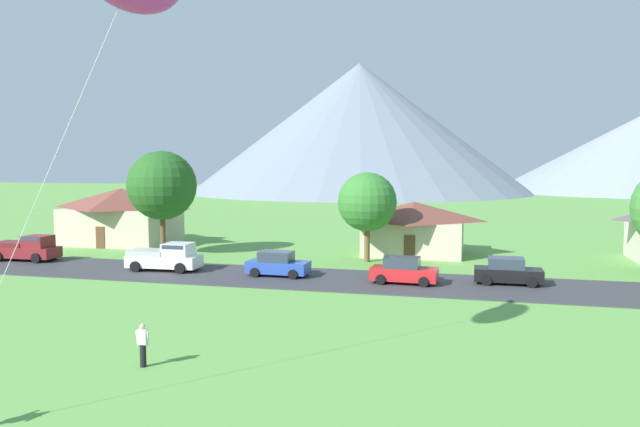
{
  "coord_description": "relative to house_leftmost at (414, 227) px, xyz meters",
  "views": [
    {
      "loc": [
        8.68,
        -7.56,
        7.75
      ],
      "look_at": [
        1.22,
        21.62,
        5.27
      ],
      "focal_mm": 34.38,
      "sensor_mm": 36.0,
      "label": 1
    }
  ],
  "objects": [
    {
      "name": "parked_car_black_mid_west",
      "position": [
        7.13,
        -12.27,
        -1.44
      ],
      "size": [
        4.21,
        2.1,
        1.68
      ],
      "color": "black",
      "rests_on": "road_strip"
    },
    {
      "name": "parked_car_red_west_end",
      "position": [
        0.69,
        -13.64,
        -1.44
      ],
      "size": [
        4.27,
        2.22,
        1.68
      ],
      "color": "red",
      "rests_on": "road_strip"
    },
    {
      "name": "pickup_truck_white_west_side",
      "position": [
        -16.34,
        -13.2,
        -1.25
      ],
      "size": [
        5.27,
        2.48,
        1.99
      ],
      "color": "white",
      "rests_on": "road_strip"
    },
    {
      "name": "parked_car_blue_mid_east",
      "position": [
        -7.94,
        -13.2,
        -1.44
      ],
      "size": [
        4.24,
        2.16,
        1.68
      ],
      "color": "#2847A8",
      "rests_on": "road_strip"
    },
    {
      "name": "tree_center",
      "position": [
        -3.15,
        -5.33,
        2.4
      ],
      "size": [
        4.64,
        4.64,
        7.04
      ],
      "color": "brown",
      "rests_on": "ground"
    },
    {
      "name": "watcher_person",
      "position": [
        -7.08,
        -32.1,
        -1.43
      ],
      "size": [
        0.56,
        0.24,
        1.68
      ],
      "color": "black",
      "rests_on": "ground"
    },
    {
      "name": "road_strip",
      "position": [
        -3.58,
        -13.43,
        -2.27
      ],
      "size": [
        160.0,
        7.68,
        0.08
      ],
      "primitive_type": "cube",
      "color": "#38383D",
      "rests_on": "ground"
    },
    {
      "name": "pickup_truck_maroon_east_side",
      "position": [
        -29.18,
        -11.81,
        -1.25
      ],
      "size": [
        5.25,
        2.42,
        1.99
      ],
      "color": "maroon",
      "rests_on": "road_strip"
    },
    {
      "name": "mountain_east_ridge",
      "position": [
        -25.44,
        108.93,
        14.71
      ],
      "size": [
        89.31,
        89.31,
        34.04
      ],
      "primitive_type": "cone",
      "color": "slate",
      "rests_on": "ground"
    },
    {
      "name": "house_leftmost",
      "position": [
        0.0,
        0.0,
        0.0
      ],
      "size": [
        8.77,
        7.79,
        4.46
      ],
      "color": "beige",
      "rests_on": "ground"
    },
    {
      "name": "tree_left_of_center",
      "position": [
        -20.47,
        -6.06,
        3.56
      ],
      "size": [
        5.79,
        5.79,
        8.78
      ],
      "color": "brown",
      "rests_on": "ground"
    },
    {
      "name": "house_right_center",
      "position": [
        -27.93,
        -0.5,
        0.46
      ],
      "size": [
        10.53,
        7.45,
        5.35
      ],
      "color": "beige",
      "rests_on": "ground"
    }
  ]
}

